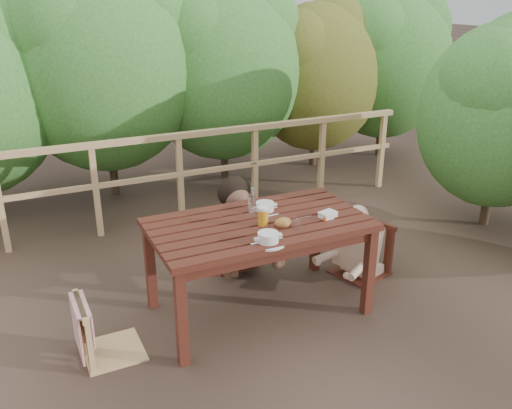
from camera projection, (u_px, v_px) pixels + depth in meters
name	position (u px, v px, depth m)	size (l,w,h in m)	color
ground	(259.00, 309.00, 4.41)	(60.00, 60.00, 0.00)	#4C372B
table	(259.00, 268.00, 4.27)	(1.65, 0.93, 0.76)	#3E1911
chair_left	(108.00, 300.00, 3.73)	(0.42, 0.42, 0.85)	tan
chair_far	(229.00, 222.00, 4.99)	(0.43, 0.43, 0.86)	#3E1911
chair_right	(362.00, 228.00, 4.81)	(0.44, 0.44, 0.89)	#3E1911
woman	(227.00, 194.00, 4.91)	(0.56, 0.69, 1.39)	black
diner_right	(366.00, 215.00, 4.78)	(0.46, 0.57, 1.14)	beige
railing	(180.00, 178.00, 5.90)	(5.60, 0.10, 1.01)	tan
hedge_row	(176.00, 36.00, 6.56)	(6.60, 1.60, 3.80)	#386F2C
soup_near	(268.00, 238.00, 3.78)	(0.25, 0.25, 0.08)	white
soup_far	(265.00, 207.00, 4.32)	(0.25, 0.25, 0.08)	white
bread_roll	(283.00, 223.00, 4.04)	(0.13, 0.10, 0.08)	#985925
beer_glass	(263.00, 217.00, 4.03)	(0.08, 0.08, 0.16)	gold
bottle	(252.00, 203.00, 4.17)	(0.06, 0.06, 0.25)	white
tumbler	(297.00, 225.00, 3.99)	(0.07, 0.07, 0.08)	silver
butter_tub	(328.00, 215.00, 4.19)	(0.14, 0.10, 0.06)	white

